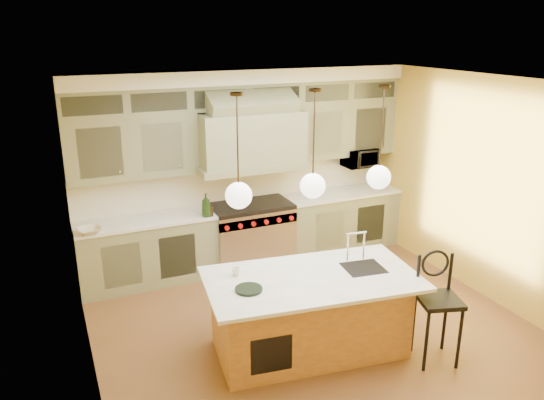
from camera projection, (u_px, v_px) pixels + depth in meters
name	position (u px, v px, depth m)	size (l,w,h in m)	color
floor	(318.00, 333.00, 6.28)	(5.00, 5.00, 0.00)	brown
ceiling	(326.00, 84.00, 5.38)	(5.00, 5.00, 0.00)	white
wall_back	(241.00, 166.00, 8.00)	(5.00, 5.00, 0.00)	gold
wall_front	(497.00, 332.00, 3.66)	(5.00, 5.00, 0.00)	gold
wall_left	(83.00, 256.00, 4.87)	(5.00, 5.00, 0.00)	gold
wall_right	(493.00, 191.00, 6.79)	(5.00, 5.00, 0.00)	gold
back_cabinetry	(248.00, 172.00, 7.78)	(5.00, 0.77, 2.90)	#767B5B
range	(251.00, 234.00, 7.99)	(1.20, 0.74, 0.96)	silver
kitchen_island	(310.00, 312.00, 5.82)	(2.40, 1.49, 1.35)	#925B34
counter_stool	(438.00, 301.00, 5.60)	(0.53, 0.53, 1.22)	black
microwave	(360.00, 158.00, 8.54)	(0.54, 0.37, 0.30)	black
oil_bottle_a	(206.00, 205.00, 7.33)	(0.13, 0.13, 0.33)	black
oil_bottle_b	(209.00, 210.00, 7.36)	(0.09, 0.09, 0.19)	black
fruit_bowl	(90.00, 230.00, 6.77)	(0.30, 0.30, 0.07)	beige
cup	(236.00, 272.00, 5.66)	(0.09, 0.09, 0.09)	white
pendant_left	(239.00, 193.00, 5.05)	(0.26, 0.26, 1.11)	#2D2319
pendant_center	(313.00, 183.00, 5.36)	(0.26, 0.26, 1.11)	#2D2319
pendant_right	(379.00, 175.00, 5.67)	(0.26, 0.26, 1.11)	#2D2319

